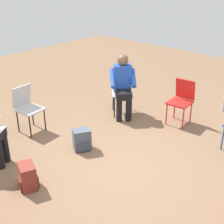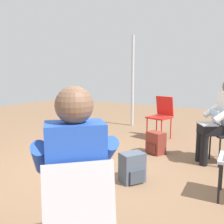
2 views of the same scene
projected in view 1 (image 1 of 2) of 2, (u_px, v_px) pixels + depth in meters
ground_plane at (115, 164)px, 4.79m from camera, size 14.00×14.00×0.00m
chair_northwest at (122, 89)px, 6.30m from camera, size 0.58×0.58×0.85m
chair_west at (27, 105)px, 5.58m from camera, size 0.47×0.43×0.85m
chair_north at (182, 99)px, 5.87m from camera, size 0.43×0.47×0.85m
person_in_blue at (123, 83)px, 6.07m from camera, size 0.63×0.63×1.24m
backpack_near_laptop_user at (28, 178)px, 4.23m from camera, size 0.34×0.31×0.36m
backpack_by_empty_chair at (82, 141)px, 5.12m from camera, size 0.31×0.34×0.36m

